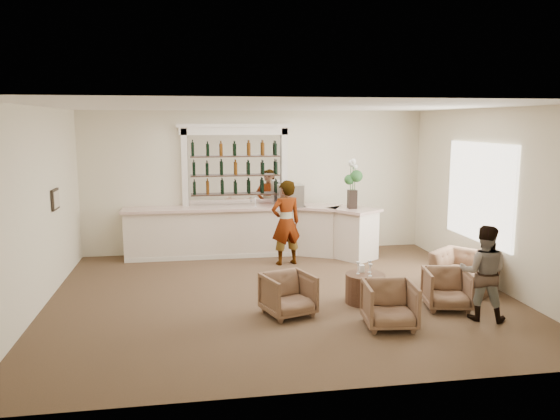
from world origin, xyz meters
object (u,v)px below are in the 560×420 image
at_px(armchair_left, 288,294).
at_px(espresso_machine, 290,195).
at_px(guest, 483,273).
at_px(armchair_far, 466,271).
at_px(armchair_right, 447,289).
at_px(bar_counter, 252,231).
at_px(cocktail_table, 365,288).
at_px(sommelier, 286,223).
at_px(flower_vase, 353,181).
at_px(armchair_center, 390,305).

distance_m(armchair_left, espresso_machine, 4.19).
distance_m(guest, armchair_far, 1.60).
bearing_deg(armchair_right, armchair_left, -171.29).
bearing_deg(bar_counter, cocktail_table, -67.12).
bearing_deg(armchair_far, armchair_right, -81.98).
height_order(sommelier, flower_vase, flower_vase).
height_order(sommelier, guest, sommelier).
xyz_separation_m(guest, armchair_far, (0.50, 1.46, -0.40)).
bearing_deg(armchair_right, sommelier, 134.53).
height_order(armchair_left, armchair_right, armchair_left).
bearing_deg(guest, armchair_far, -81.24).
xyz_separation_m(sommelier, armchair_far, (2.94, -2.31, -0.57)).
height_order(armchair_left, armchair_center, armchair_center).
height_order(bar_counter, cocktail_table, bar_counter).
xyz_separation_m(guest, espresso_machine, (-2.17, 4.64, 0.64)).
distance_m(cocktail_table, guest, 1.93).
height_order(bar_counter, armchair_center, bar_counter).
distance_m(armchair_right, espresso_machine, 4.62).
distance_m(sommelier, armchair_center, 4.01).
bearing_deg(guest, bar_counter, -28.77).
relative_size(espresso_machine, flower_vase, 0.51).
xyz_separation_m(sommelier, espresso_machine, (0.26, 0.87, 0.47)).
distance_m(bar_counter, espresso_machine, 1.20).
xyz_separation_m(armchair_center, flower_vase, (0.65, 4.13, 1.41)).
bearing_deg(armchair_far, guest, -59.34).
bearing_deg(cocktail_table, armchair_left, -164.49).
bearing_deg(armchair_right, bar_counter, 135.14).
bearing_deg(armchair_far, armchair_center, -93.11).
distance_m(sommelier, guest, 4.49).
bearing_deg(guest, armchair_right, -32.60).
height_order(armchair_center, armchair_right, armchair_center).
distance_m(cocktail_table, flower_vase, 3.41).
relative_size(sommelier, espresso_machine, 3.29).
bearing_deg(armchair_right, espresso_machine, 125.68).
height_order(armchair_left, espresso_machine, espresso_machine).
distance_m(bar_counter, armchair_left, 3.98).
xyz_separation_m(guest, armchair_left, (-2.94, 0.66, -0.41)).
height_order(armchair_center, armchair_far, armchair_center).
bearing_deg(armchair_far, espresso_machine, 179.78).
relative_size(armchair_center, flower_vase, 0.70).
distance_m(armchair_left, armchair_center, 1.59).
bearing_deg(armchair_left, armchair_right, -20.89).
bearing_deg(cocktail_table, bar_counter, 112.88).
bearing_deg(bar_counter, flower_vase, -15.30).
height_order(bar_counter, armchair_right, bar_counter).
bearing_deg(bar_counter, guest, -56.58).
relative_size(cocktail_table, flower_vase, 0.61).
distance_m(cocktail_table, armchair_center, 1.14).
height_order(cocktail_table, guest, guest).
relative_size(sommelier, armchair_center, 2.40).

